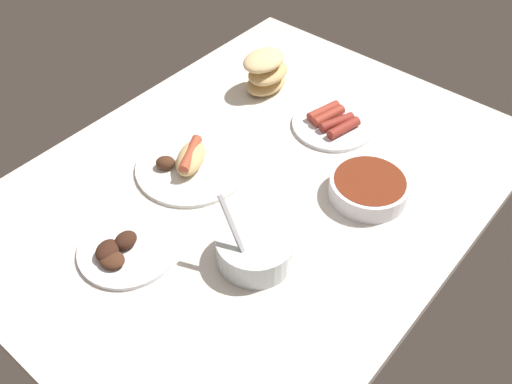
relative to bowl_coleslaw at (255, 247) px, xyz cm
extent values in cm
cube|color=silver|center=(-16.80, -13.81, -4.92)|extent=(120.00, 90.00, 3.00)
cylinder|color=silver|center=(-0.02, 0.01, -0.35)|extent=(15.43, 15.43, 6.15)
cylinder|color=beige|center=(-0.02, 0.01, 0.88)|extent=(13.58, 13.58, 2.77)
cube|color=#B7B7BC|center=(3.45, -1.92, 5.68)|extent=(2.76, 9.71, 13.62)
cylinder|color=white|center=(-44.12, -12.07, -2.92)|extent=(20.30, 20.30, 1.00)
cylinder|color=#9E3828|center=(-45.28, -15.89, -1.21)|extent=(9.43, 4.55, 2.42)
cylinder|color=#9E3828|center=(-44.51, -13.35, -1.21)|extent=(9.42, 4.31, 2.42)
cylinder|color=maroon|center=(-43.74, -10.80, -1.21)|extent=(9.39, 5.43, 2.42)
cylinder|color=maroon|center=(-42.96, -8.25, -1.21)|extent=(9.42, 4.30, 2.42)
cylinder|color=white|center=(14.95, -20.82, -2.92)|extent=(19.94, 19.94, 1.00)
ellipsoid|color=#381E14|center=(14.58, -21.36, -0.96)|extent=(4.85, 3.89, 2.92)
ellipsoid|color=#381E14|center=(18.56, -22.19, -1.10)|extent=(6.76, 6.15, 2.64)
ellipsoid|color=#472819|center=(19.34, -20.10, -1.41)|extent=(5.36, 6.24, 2.03)
ellipsoid|color=tan|center=(-45.88, -35.11, -1.62)|extent=(13.04, 9.78, 3.60)
ellipsoid|color=tan|center=(-45.82, -34.46, 1.98)|extent=(13.16, 9.95, 3.60)
ellipsoid|color=#E5C689|center=(-45.23, -35.39, 5.58)|extent=(12.70, 9.29, 3.60)
cylinder|color=white|center=(-10.54, -28.07, -2.92)|extent=(25.73, 25.73, 1.00)
ellipsoid|color=tan|center=(-10.54, -28.07, -0.22)|extent=(12.95, 10.71, 4.40)
cylinder|color=#AD472D|center=(-10.54, -28.07, 0.99)|extent=(10.75, 7.26, 2.40)
ellipsoid|color=#472819|center=(-6.30, -32.02, -1.02)|extent=(5.58, 5.68, 2.80)
cylinder|color=white|center=(-29.19, 7.50, -1.15)|extent=(17.23, 17.23, 4.54)
cylinder|color=maroon|center=(-29.19, 7.50, 0.71)|extent=(15.50, 15.50, 1.00)
camera|label=1|loc=(53.34, 45.18, 86.03)|focal=39.99mm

